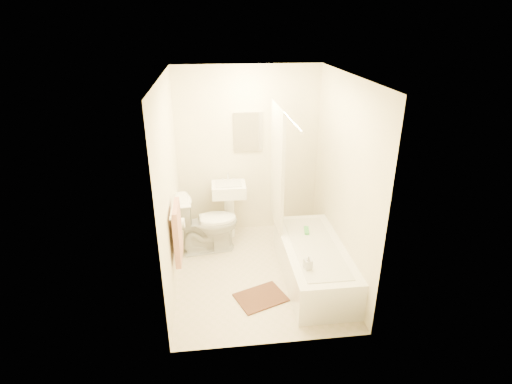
{
  "coord_description": "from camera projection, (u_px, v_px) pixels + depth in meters",
  "views": [
    {
      "loc": [
        -0.53,
        -4.16,
        2.95
      ],
      "look_at": [
        0.0,
        0.25,
        1.0
      ],
      "focal_mm": 28.0,
      "sensor_mm": 36.0,
      "label": 1
    }
  ],
  "objects": [
    {
      "name": "sink",
      "position": [
        229.0,
        208.0,
        5.67
      ],
      "size": [
        0.47,
        0.38,
        0.91
      ],
      "primitive_type": null,
      "rotation": [
        0.0,
        0.0,
        -0.01
      ],
      "color": "white",
      "rests_on": "floor"
    },
    {
      "name": "bathtub",
      "position": [
        313.0,
        263.0,
        4.82
      ],
      "size": [
        0.71,
        1.62,
        0.45
      ],
      "primitive_type": null,
      "color": "white",
      "rests_on": "floor"
    },
    {
      "name": "toilet",
      "position": [
        207.0,
        223.0,
        5.37
      ],
      "size": [
        0.88,
        0.57,
        0.81
      ],
      "primitive_type": "imported",
      "rotation": [
        0.0,
        0.0,
        1.71
      ],
      "color": "silver",
      "rests_on": "floor"
    },
    {
      "name": "curtain_rod",
      "position": [
        285.0,
        112.0,
        4.35
      ],
      "size": [
        0.03,
        1.7,
        0.03
      ],
      "primitive_type": "cylinder",
      "rotation": [
        1.57,
        0.0,
        0.0
      ],
      "color": "silver",
      "rests_on": "wall_back"
    },
    {
      "name": "ceiling",
      "position": [
        259.0,
        76.0,
        4.06
      ],
      "size": [
        2.4,
        2.4,
        0.0
      ],
      "primitive_type": "plane",
      "color": "white",
      "rests_on": "ground"
    },
    {
      "name": "soap_bottle",
      "position": [
        308.0,
        262.0,
        4.27
      ],
      "size": [
        0.1,
        0.1,
        0.17
      ],
      "primitive_type": "imported",
      "rotation": [
        0.0,
        0.0,
        0.24
      ],
      "color": "silver",
      "rests_on": "bathtub"
    },
    {
      "name": "shower_curtain",
      "position": [
        277.0,
        167.0,
        5.02
      ],
      "size": [
        0.04,
        0.8,
        1.55
      ],
      "primitive_type": "cube",
      "color": "silver",
      "rests_on": "curtain_rod"
    },
    {
      "name": "scrub_brush",
      "position": [
        306.0,
        231.0,
        5.04
      ],
      "size": [
        0.09,
        0.19,
        0.04
      ],
      "primitive_type": "cube",
      "rotation": [
        0.0,
        0.0,
        -0.17
      ],
      "color": "green",
      "rests_on": "bathtub"
    },
    {
      "name": "wall_right",
      "position": [
        344.0,
        181.0,
        4.65
      ],
      "size": [
        0.02,
        2.4,
        2.4
      ],
      "primitive_type": "cube",
      "color": "beige",
      "rests_on": "ground"
    },
    {
      "name": "towel_bar",
      "position": [
        172.0,
        206.0,
        4.25
      ],
      "size": [
        0.02,
        0.6,
        0.02
      ],
      "primitive_type": "cylinder",
      "rotation": [
        1.57,
        0.0,
        0.0
      ],
      "color": "silver",
      "rests_on": "wall_left"
    },
    {
      "name": "bath_mat",
      "position": [
        261.0,
        297.0,
        4.56
      ],
      "size": [
        0.65,
        0.57,
        0.02
      ],
      "primitive_type": "cube",
      "rotation": [
        0.0,
        0.0,
        0.37
      ],
      "color": "#4D2419",
      "rests_on": "floor"
    },
    {
      "name": "wall_back",
      "position": [
        248.0,
        152.0,
        5.64
      ],
      "size": [
        2.0,
        0.02,
        2.4
      ],
      "primitive_type": "cube",
      "color": "beige",
      "rests_on": "ground"
    },
    {
      "name": "wall_left",
      "position": [
        170.0,
        189.0,
        4.44
      ],
      "size": [
        0.02,
        2.4,
        2.4
      ],
      "primitive_type": "cube",
      "color": "beige",
      "rests_on": "ground"
    },
    {
      "name": "toilet_paper",
      "position": [
        180.0,
        223.0,
        4.75
      ],
      "size": [
        0.11,
        0.12,
        0.12
      ],
      "primitive_type": "cylinder",
      "rotation": [
        0.0,
        1.57,
        0.0
      ],
      "color": "white",
      "rests_on": "wall_left"
    },
    {
      "name": "towel",
      "position": [
        178.0,
        232.0,
        4.39
      ],
      "size": [
        0.06,
        0.45,
        0.66
      ],
      "primitive_type": "cube",
      "color": "#CC7266",
      "rests_on": "towel_bar"
    },
    {
      "name": "mirror",
      "position": [
        248.0,
        132.0,
        5.5
      ],
      "size": [
        0.4,
        0.03,
        0.55
      ],
      "primitive_type": "cube",
      "color": "white",
      "rests_on": "wall_back"
    },
    {
      "name": "floor",
      "position": [
        258.0,
        272.0,
        5.03
      ],
      "size": [
        2.4,
        2.4,
        0.0
      ],
      "primitive_type": "plane",
      "color": "beige",
      "rests_on": "ground"
    }
  ]
}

